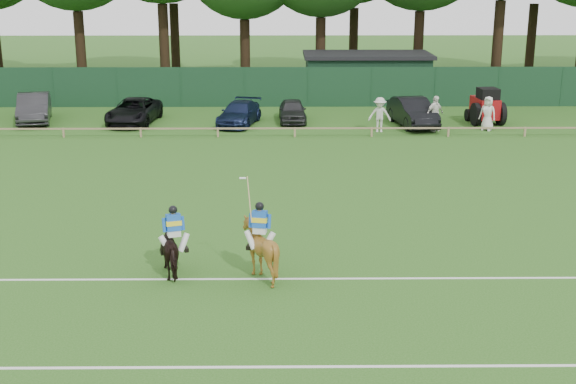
{
  "coord_description": "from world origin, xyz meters",
  "views": [
    {
      "loc": [
        0.27,
        -21.21,
        8.49
      ],
      "look_at": [
        0.5,
        3.0,
        1.4
      ],
      "focal_mm": 48.0,
      "sensor_mm": 36.0,
      "label": 1
    }
  ],
  "objects_px": {
    "sedan_grey": "(34,108)",
    "estate_black": "(413,112)",
    "spectator_mid": "(435,113)",
    "spectator_right": "(488,113)",
    "horse_chestnut": "(260,249)",
    "hatch_grey": "(292,111)",
    "tractor": "(486,107)",
    "utility_shed": "(367,76)",
    "horse_dark": "(175,250)",
    "spectator_left": "(380,115)",
    "sedan_navy": "(239,113)",
    "suv_black": "(134,111)"
  },
  "relations": [
    {
      "from": "horse_chestnut",
      "to": "utility_shed",
      "type": "bearing_deg",
      "value": -89.83
    },
    {
      "from": "spectator_left",
      "to": "utility_shed",
      "type": "distance_m",
      "value": 10.8
    },
    {
      "from": "spectator_mid",
      "to": "spectator_left",
      "type": "bearing_deg",
      "value": 151.67
    },
    {
      "from": "estate_black",
      "to": "tractor",
      "type": "bearing_deg",
      "value": -1.75
    },
    {
      "from": "spectator_left",
      "to": "utility_shed",
      "type": "height_order",
      "value": "utility_shed"
    },
    {
      "from": "hatch_grey",
      "to": "utility_shed",
      "type": "height_order",
      "value": "utility_shed"
    },
    {
      "from": "sedan_navy",
      "to": "sedan_grey",
      "type": "bearing_deg",
      "value": -172.36
    },
    {
      "from": "spectator_mid",
      "to": "sedan_navy",
      "type": "bearing_deg",
      "value": 137.76
    },
    {
      "from": "spectator_mid",
      "to": "tractor",
      "type": "distance_m",
      "value": 3.76
    },
    {
      "from": "horse_chestnut",
      "to": "sedan_grey",
      "type": "relative_size",
      "value": 0.34
    },
    {
      "from": "sedan_grey",
      "to": "tractor",
      "type": "distance_m",
      "value": 25.55
    },
    {
      "from": "suv_black",
      "to": "estate_black",
      "type": "height_order",
      "value": "estate_black"
    },
    {
      "from": "sedan_grey",
      "to": "estate_black",
      "type": "height_order",
      "value": "sedan_grey"
    },
    {
      "from": "suv_black",
      "to": "utility_shed",
      "type": "height_order",
      "value": "utility_shed"
    },
    {
      "from": "spectator_mid",
      "to": "spectator_right",
      "type": "xyz_separation_m",
      "value": [
        2.87,
        0.12,
        -0.03
      ]
    },
    {
      "from": "estate_black",
      "to": "utility_shed",
      "type": "distance_m",
      "value": 9.37
    },
    {
      "from": "utility_shed",
      "to": "horse_dark",
      "type": "bearing_deg",
      "value": -106.02
    },
    {
      "from": "horse_chestnut",
      "to": "spectator_left",
      "type": "xyz_separation_m",
      "value": [
        5.88,
        20.07,
        0.09
      ]
    },
    {
      "from": "horse_dark",
      "to": "horse_chestnut",
      "type": "height_order",
      "value": "horse_chestnut"
    },
    {
      "from": "horse_chestnut",
      "to": "hatch_grey",
      "type": "relative_size",
      "value": 0.45
    },
    {
      "from": "sedan_grey",
      "to": "estate_black",
      "type": "bearing_deg",
      "value": -17.68
    },
    {
      "from": "sedan_navy",
      "to": "suv_black",
      "type": "bearing_deg",
      "value": -172.37
    },
    {
      "from": "hatch_grey",
      "to": "utility_shed",
      "type": "bearing_deg",
      "value": 55.85
    },
    {
      "from": "estate_black",
      "to": "spectator_left",
      "type": "relative_size",
      "value": 2.54
    },
    {
      "from": "spectator_left",
      "to": "sedan_navy",
      "type": "bearing_deg",
      "value": 172.52
    },
    {
      "from": "spectator_left",
      "to": "tractor",
      "type": "height_order",
      "value": "tractor"
    },
    {
      "from": "horse_dark",
      "to": "suv_black",
      "type": "height_order",
      "value": "horse_dark"
    },
    {
      "from": "suv_black",
      "to": "tractor",
      "type": "xyz_separation_m",
      "value": [
        19.78,
        -0.35,
        0.27
      ]
    },
    {
      "from": "estate_black",
      "to": "utility_shed",
      "type": "bearing_deg",
      "value": 90.2
    },
    {
      "from": "spectator_left",
      "to": "utility_shed",
      "type": "xyz_separation_m",
      "value": [
        0.45,
        10.78,
        0.61
      ]
    },
    {
      "from": "horse_chestnut",
      "to": "tractor",
      "type": "relative_size",
      "value": 0.65
    },
    {
      "from": "sedan_grey",
      "to": "spectator_right",
      "type": "height_order",
      "value": "spectator_right"
    },
    {
      "from": "estate_black",
      "to": "tractor",
      "type": "distance_m",
      "value": 4.24
    },
    {
      "from": "horse_dark",
      "to": "suv_black",
      "type": "xyz_separation_m",
      "value": [
        -5.24,
        22.28,
        -0.03
      ]
    },
    {
      "from": "hatch_grey",
      "to": "spectator_mid",
      "type": "height_order",
      "value": "spectator_mid"
    },
    {
      "from": "sedan_navy",
      "to": "utility_shed",
      "type": "distance_m",
      "value": 11.92
    },
    {
      "from": "spectator_left",
      "to": "utility_shed",
      "type": "relative_size",
      "value": 0.22
    },
    {
      "from": "sedan_grey",
      "to": "utility_shed",
      "type": "xyz_separation_m",
      "value": [
        19.76,
        7.83,
        0.73
      ]
    },
    {
      "from": "horse_chestnut",
      "to": "spectator_right",
      "type": "height_order",
      "value": "spectator_right"
    },
    {
      "from": "sedan_grey",
      "to": "tractor",
      "type": "relative_size",
      "value": 1.9
    },
    {
      "from": "horse_chestnut",
      "to": "suv_black",
      "type": "xyz_separation_m",
      "value": [
        -7.69,
        22.57,
        -0.14
      ]
    },
    {
      "from": "sedan_navy",
      "to": "hatch_grey",
      "type": "distance_m",
      "value": 3.11
    },
    {
      "from": "hatch_grey",
      "to": "spectator_mid",
      "type": "distance_m",
      "value": 8.06
    },
    {
      "from": "horse_chestnut",
      "to": "sedan_grey",
      "type": "bearing_deg",
      "value": -47.96
    },
    {
      "from": "suv_black",
      "to": "horse_dark",
      "type": "bearing_deg",
      "value": -71.65
    },
    {
      "from": "sedan_navy",
      "to": "hatch_grey",
      "type": "bearing_deg",
      "value": 28.19
    },
    {
      "from": "spectator_right",
      "to": "tractor",
      "type": "distance_m",
      "value": 1.83
    },
    {
      "from": "spectator_mid",
      "to": "spectator_right",
      "type": "height_order",
      "value": "spectator_mid"
    },
    {
      "from": "spectator_right",
      "to": "estate_black",
      "type": "bearing_deg",
      "value": -162.92
    },
    {
      "from": "sedan_grey",
      "to": "tractor",
      "type": "bearing_deg",
      "value": -15.79
    }
  ]
}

